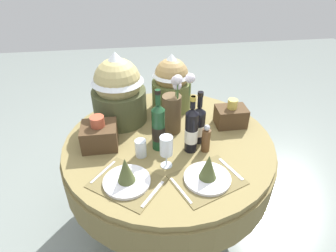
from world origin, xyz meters
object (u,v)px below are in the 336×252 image
object	(u,v)px
wine_bottle_left	(191,130)
woven_basket_side_right	(231,116)
place_setting_left	(126,176)
dining_table	(169,157)
wine_bottle_right	(158,127)
woven_basket_side_left	(100,135)
place_setting_right	(208,173)
gift_tub_back_left	(118,86)
flower_vase	(173,108)
tumbler_near_right	(141,148)
wine_glass_left	(166,146)
gift_tub_back_centre	(171,81)
pepper_mill	(206,139)
wine_bottle_centre	(199,124)

from	to	relation	value
wine_bottle_left	woven_basket_side_right	size ratio (longest dim) A/B	1.81
place_setting_left	dining_table	bearing A→B (deg)	52.22
wine_bottle_right	woven_basket_side_left	world-z (taller)	wine_bottle_right
place_setting_right	gift_tub_back_left	size ratio (longest dim) A/B	0.87
place_setting_left	wine_bottle_left	bearing A→B (deg)	30.75
flower_vase	wine_bottle_left	world-z (taller)	flower_vase
place_setting_left	woven_basket_side_right	world-z (taller)	woven_basket_side_right
place_setting_right	woven_basket_side_right	distance (m)	0.55
place_setting_left	tumbler_near_right	distance (m)	0.23
dining_table	woven_basket_side_right	bearing A→B (deg)	14.78
place_setting_left	wine_glass_left	world-z (taller)	wine_glass_left
dining_table	woven_basket_side_right	world-z (taller)	woven_basket_side_right
wine_glass_left	gift_tub_back_centre	xyz separation A→B (m)	(0.12, 0.62, 0.08)
tumbler_near_right	woven_basket_side_right	xyz separation A→B (m)	(0.60, 0.24, 0.02)
pepper_mill	gift_tub_back_centre	xyz separation A→B (m)	(-0.12, 0.52, 0.13)
wine_bottle_right	wine_glass_left	distance (m)	0.17
woven_basket_side_right	gift_tub_back_left	bearing A→B (deg)	166.90
wine_bottle_centre	gift_tub_back_left	xyz separation A→B (m)	(-0.46, 0.31, 0.13)
flower_vase	wine_bottle_right	xyz separation A→B (m)	(-0.11, -0.16, -0.02)
dining_table	tumbler_near_right	bearing A→B (deg)	-144.36
dining_table	woven_basket_side_left	size ratio (longest dim) A/B	6.38
gift_tub_back_left	woven_basket_side_right	size ratio (longest dim) A/B	2.44
flower_vase	wine_bottle_left	distance (m)	0.22
gift_tub_back_centre	woven_basket_side_left	size ratio (longest dim) A/B	1.98
wine_bottle_left	flower_vase	bearing A→B (deg)	108.71
place_setting_right	woven_basket_side_left	bearing A→B (deg)	146.44
wine_bottle_right	tumbler_near_right	world-z (taller)	wine_bottle_right
flower_vase	tumbler_near_right	world-z (taller)	flower_vase
woven_basket_side_right	place_setting_left	bearing A→B (deg)	-146.79
wine_glass_left	tumbler_near_right	xyz separation A→B (m)	(-0.13, 0.11, -0.08)
wine_glass_left	gift_tub_back_centre	bearing A→B (deg)	79.18
pepper_mill	wine_bottle_centre	bearing A→B (deg)	103.51
woven_basket_side_right	dining_table	bearing A→B (deg)	-165.22
wine_glass_left	woven_basket_side_right	distance (m)	0.58
wine_bottle_right	gift_tub_back_centre	world-z (taller)	gift_tub_back_centre
pepper_mill	gift_tub_back_left	bearing A→B (deg)	139.81
place_setting_left	gift_tub_back_centre	bearing A→B (deg)	65.30
flower_vase	woven_basket_side_right	size ratio (longest dim) A/B	2.05
wine_bottle_centre	wine_bottle_right	size ratio (longest dim) A/B	0.88
wine_bottle_centre	gift_tub_back_left	size ratio (longest dim) A/B	0.70
flower_vase	wine_bottle_right	size ratio (longest dim) A/B	1.05
gift_tub_back_centre	tumbler_near_right	bearing A→B (deg)	-115.81
place_setting_right	wine_glass_left	size ratio (longest dim) A/B	2.17
dining_table	wine_bottle_left	size ratio (longest dim) A/B	3.70
place_setting_left	wine_glass_left	xyz separation A→B (m)	(0.21, 0.10, 0.08)
gift_tub_back_left	woven_basket_side_left	distance (m)	0.35
gift_tub_back_centre	wine_glass_left	bearing A→B (deg)	-100.82
place_setting_right	wine_bottle_centre	bearing A→B (deg)	85.75
wine_bottle_centre	dining_table	bearing A→B (deg)	169.20
pepper_mill	woven_basket_side_left	distance (m)	0.62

